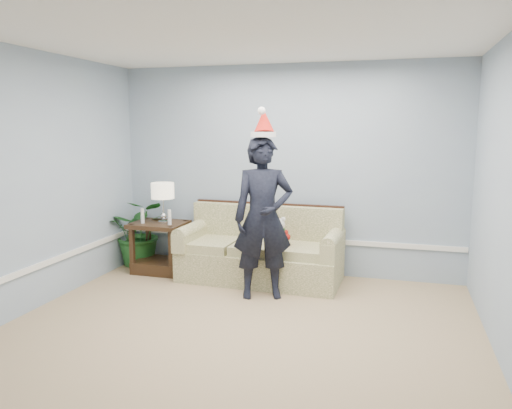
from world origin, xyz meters
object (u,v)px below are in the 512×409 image
object	(u,v)px
side_table	(160,252)
houseplant	(141,232)
table_lamp	(163,192)
teddy_bear	(279,235)
man	(263,218)
sofa	(261,254)

from	to	relation	value
side_table	houseplant	size ratio (longest dim) A/B	0.74
table_lamp	teddy_bear	bearing A→B (deg)	-2.97
houseplant	teddy_bear	world-z (taller)	houseplant
side_table	man	bearing A→B (deg)	-19.93
side_table	houseplant	bearing A→B (deg)	150.13
houseplant	man	distance (m)	2.17
teddy_bear	table_lamp	bearing A→B (deg)	-174.68
side_table	man	xyz separation A→B (m)	(1.58, -0.57, 0.65)
side_table	table_lamp	bearing A→B (deg)	-9.90
houseplant	sofa	bearing A→B (deg)	-5.57
sofa	table_lamp	size ratio (longest dim) A/B	3.83
houseplant	teddy_bear	bearing A→B (deg)	-8.92
man	houseplant	bearing A→B (deg)	137.43
sofa	side_table	xyz separation A→B (m)	(-1.38, -0.05, -0.07)
side_table	sofa	bearing A→B (deg)	2.16
table_lamp	man	world-z (taller)	man
houseplant	man	world-z (taller)	man
houseplant	table_lamp	bearing A→B (deg)	-26.95
side_table	teddy_bear	bearing A→B (deg)	-3.30
sofa	teddy_bear	world-z (taller)	sofa
table_lamp	houseplant	xyz separation A→B (m)	(-0.47, 0.24, -0.60)
side_table	table_lamp	world-z (taller)	table_lamp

